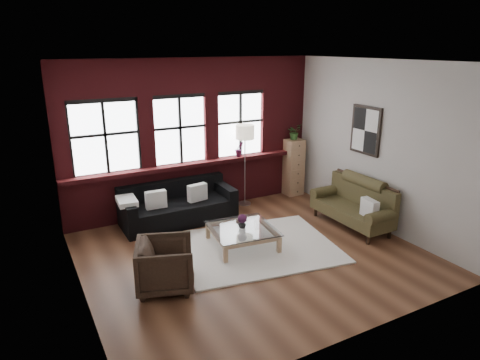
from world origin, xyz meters
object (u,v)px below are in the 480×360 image
coffee_table (242,237)px  floor_lamp (245,162)px  armchair (165,265)px  dark_sofa (178,203)px  vintage_settee (352,204)px  drawer_chest (293,167)px  vase (242,224)px

coffee_table → floor_lamp: size_ratio=0.56×
floor_lamp → armchair: bearing=-137.4°
dark_sofa → vintage_settee: 3.43m
armchair → drawer_chest: size_ratio=0.61×
dark_sofa → vintage_settee: size_ratio=1.28×
vintage_settee → vase: size_ratio=12.41×
armchair → coffee_table: armchair is taller
dark_sofa → armchair: 2.47m
armchair → vase: armchair is taller
vase → floor_lamp: (1.07, 1.83, 0.55)m
drawer_chest → dark_sofa: bearing=-173.6°
dark_sofa → vase: (0.60, -1.58, 0.02)m
coffee_table → floor_lamp: bearing=59.7°
armchair → coffee_table: 1.78m
armchair → coffee_table: (1.64, 0.66, -0.20)m
armchair → coffee_table: bearing=-48.4°
vintage_settee → drawer_chest: drawer_chest is taller
vintage_settee → floor_lamp: size_ratio=0.91×
drawer_chest → floor_lamp: bearing=-176.4°
armchair → floor_lamp: size_ratio=0.42×
coffee_table → drawer_chest: size_ratio=0.82×
vintage_settee → floor_lamp: 2.47m
dark_sofa → vase: size_ratio=15.86×
drawer_chest → vase: bearing=-141.7°
dark_sofa → vintage_settee: vintage_settee is taller
dark_sofa → coffee_table: bearing=-69.3°
dark_sofa → floor_lamp: floor_lamp is taller
coffee_table → vase: vase is taller
coffee_table → drawer_chest: drawer_chest is taller
armchair → vase: 1.77m
vase → drawer_chest: 3.10m
drawer_chest → floor_lamp: 1.39m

